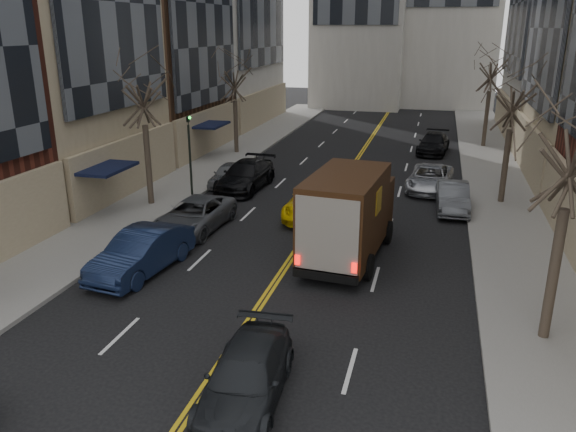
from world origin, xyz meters
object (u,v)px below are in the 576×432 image
(taxi, at_px, (313,203))
(pedestrian, at_px, (310,257))
(ups_truck, at_px, (349,215))
(observer_sedan, at_px, (246,377))

(taxi, height_order, pedestrian, pedestrian)
(taxi, xyz_separation_m, pedestrian, (1.41, -6.90, 0.10))
(ups_truck, distance_m, taxi, 5.46)
(observer_sedan, bearing_deg, ups_truck, 80.19)
(observer_sedan, distance_m, pedestrian, 7.52)
(ups_truck, height_order, taxi, ups_truck)
(taxi, bearing_deg, ups_truck, -63.71)
(ups_truck, bearing_deg, observer_sedan, -90.58)
(taxi, bearing_deg, observer_sedan, -85.23)
(observer_sedan, height_order, taxi, taxi)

